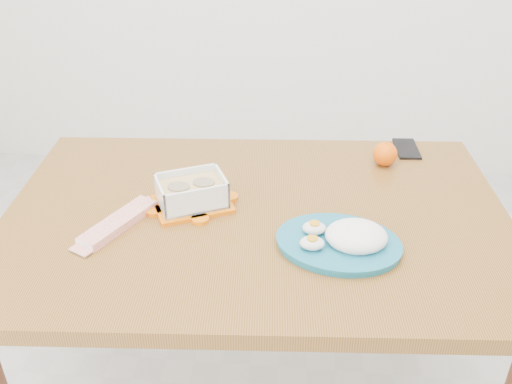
# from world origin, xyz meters

# --- Properties ---
(dining_table) EXTENTS (1.30, 0.91, 0.75)m
(dining_table) POSITION_xyz_m (-0.06, 0.10, 0.66)
(dining_table) COLOR brown
(dining_table) RESTS_ON ground
(food_container) EXTENTS (0.23, 0.21, 0.08)m
(food_container) POSITION_xyz_m (-0.22, 0.12, 0.79)
(food_container) COLOR orange
(food_container) RESTS_ON dining_table
(orange_fruit) EXTENTS (0.07, 0.07, 0.07)m
(orange_fruit) POSITION_xyz_m (0.28, 0.39, 0.78)
(orange_fruit) COLOR #E25904
(orange_fruit) RESTS_ON dining_table
(rice_plate) EXTENTS (0.32, 0.32, 0.08)m
(rice_plate) POSITION_xyz_m (0.15, -0.02, 0.77)
(rice_plate) COLOR #16647E
(rice_plate) RESTS_ON dining_table
(candy_bar) EXTENTS (0.15, 0.22, 0.02)m
(candy_bar) POSITION_xyz_m (-0.38, 0.02, 0.76)
(candy_bar) COLOR red
(candy_bar) RESTS_ON dining_table
(smartphone) EXTENTS (0.07, 0.13, 0.01)m
(smartphone) POSITION_xyz_m (0.36, 0.49, 0.75)
(smartphone) COLOR black
(smartphone) RESTS_ON dining_table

